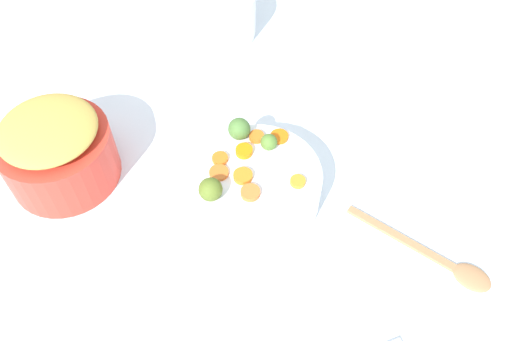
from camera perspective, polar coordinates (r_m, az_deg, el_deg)
tabletop at (r=1.02m, az=0.04°, el=-2.32°), size 2.40×2.40×0.02m
serving_bowl_carrots at (r=0.97m, az=0.00°, el=-1.73°), size 0.24×0.24×0.08m
metal_pot at (r=1.06m, az=-20.24°, el=1.47°), size 0.21×0.21×0.11m
stuffing_mound at (r=1.00m, az=-21.40°, el=4.08°), size 0.18×0.18×0.04m
carrot_slice_0 at (r=0.96m, az=-1.28°, el=2.09°), size 0.04×0.04×0.01m
carrot_slice_1 at (r=0.94m, az=-3.98°, el=-0.22°), size 0.05×0.05×0.01m
carrot_slice_2 at (r=0.93m, az=4.49°, el=-1.18°), size 0.04×0.04×0.01m
carrot_slice_3 at (r=0.91m, az=-0.60°, el=-2.37°), size 0.03×0.03×0.01m
carrot_slice_4 at (r=0.93m, az=-1.25°, el=-0.68°), size 0.04×0.04×0.01m
carrot_slice_5 at (r=0.96m, az=-3.86°, el=1.28°), size 0.04×0.04×0.01m
carrot_slice_6 at (r=0.99m, az=0.06°, el=3.63°), size 0.04×0.04×0.01m
carrot_slice_7 at (r=0.99m, az=2.50°, el=3.65°), size 0.04×0.04×0.01m
brussels_sprout_0 at (r=0.98m, az=-1.80°, el=4.47°), size 0.04×0.04×0.04m
brussels_sprout_1 at (r=0.90m, az=-4.87°, el=-2.02°), size 0.04×0.04×0.04m
brussels_sprout_2 at (r=0.96m, az=1.38°, el=3.05°), size 0.03×0.03×0.03m
wooden_spoon at (r=0.98m, az=19.45°, el=-9.22°), size 0.05×0.27×0.01m
casserole_dish at (r=1.31m, az=-5.68°, el=16.49°), size 0.25×0.25×0.11m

